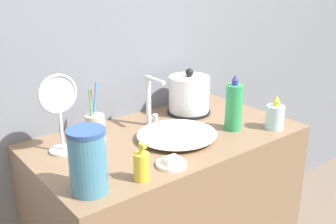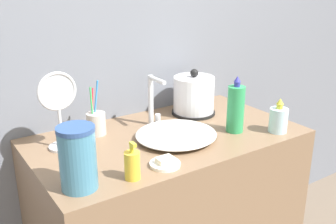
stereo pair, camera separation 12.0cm
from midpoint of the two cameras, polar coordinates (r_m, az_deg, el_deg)
The scene contains 12 objects.
wall_back at distance 1.76m, azimuth -8.89°, elevation 13.72°, with size 6.00×0.04×2.60m.
vanity_counter at distance 1.82m, azimuth -2.04°, elevation -15.78°, with size 1.10×0.61×0.85m.
sink_basin at distance 1.57m, azimuth -0.90°, elevation -3.22°, with size 0.33×0.31×0.04m.
faucet at distance 1.67m, azimuth -4.56°, elevation 1.84°, with size 0.06×0.12×0.22m.
electric_kettle at distance 1.84m, azimuth 1.19°, elevation 2.32°, with size 0.20×0.20×0.21m.
toothbrush_cup at distance 1.62m, azimuth -12.64°, elevation -1.89°, with size 0.08×0.08×0.23m.
lotion_bottle at distance 1.26m, azimuth -6.64°, elevation -7.85°, with size 0.05×0.05×0.13m.
shampoo_bottle at distance 1.70m, azimuth 13.34°, elevation -0.62°, with size 0.08×0.08×0.15m.
mouthwash_bottle at distance 1.65m, azimuth 7.47°, elevation 0.75°, with size 0.07×0.07×0.24m.
soap_dish at distance 1.36m, azimuth -2.07°, elevation -7.46°, with size 0.11×0.11×0.03m.
vanity_mirror at distance 1.47m, azimuth -17.78°, elevation 0.36°, with size 0.15×0.10×0.30m.
water_pitcher at distance 1.20m, azimuth -14.39°, elevation -6.97°, with size 0.12×0.12×0.20m.
Camera 1 is at (-0.92, -0.86, 1.47)m, focal length 42.00 mm.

